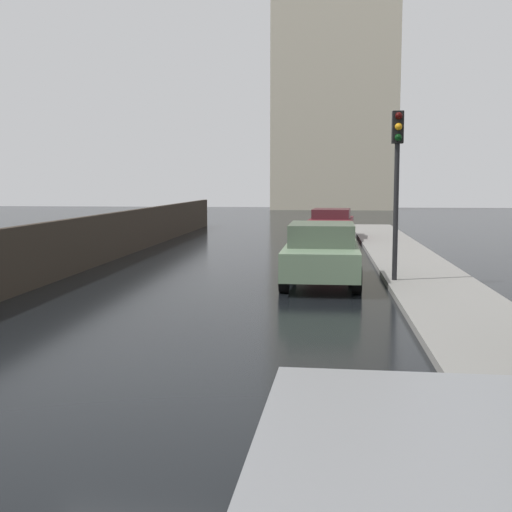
% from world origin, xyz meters
% --- Properties ---
extents(ground, '(120.00, 120.00, 0.00)m').
position_xyz_m(ground, '(0.00, 0.00, 0.00)').
color(ground, black).
extents(car_green_near_kerb, '(1.89, 4.59, 1.48)m').
position_xyz_m(car_green_near_kerb, '(2.45, 8.39, 0.77)').
color(car_green_near_kerb, slate).
rests_on(car_green_near_kerb, ground).
extents(car_maroon_far_ahead, '(2.08, 4.69, 1.36)m').
position_xyz_m(car_maroon_far_ahead, '(2.81, 20.65, 0.72)').
color(car_maroon_far_ahead, maroon).
rests_on(car_maroon_far_ahead, ground).
extents(traffic_light, '(0.26, 0.39, 4.01)m').
position_xyz_m(traffic_light, '(4.20, 8.16, 2.94)').
color(traffic_light, black).
rests_on(traffic_light, sidewalk_strip).
extents(distant_tower, '(11.56, 11.73, 30.91)m').
position_xyz_m(distant_tower, '(3.27, 58.41, 15.45)').
color(distant_tower, beige).
rests_on(distant_tower, ground).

